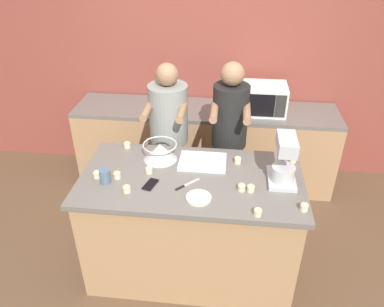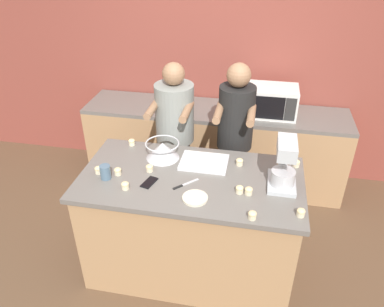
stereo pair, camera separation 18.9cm
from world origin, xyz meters
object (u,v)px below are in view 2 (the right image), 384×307
object	(u,v)px
knife	(184,185)
cupcake_10	(118,171)
mixing_bowl	(163,150)
microwave_oven	(271,101)
cupcake_7	(239,189)
cupcake_2	(281,166)
person_right	(234,146)
cupcake_3	(301,212)
cupcake_6	(240,162)
baking_tray	(204,162)
cupcake_4	(149,168)
stand_mixer	(284,166)
cupcake_9	(98,170)
person_left	(175,143)
cupcake_5	(125,185)
small_plate	(195,198)
cell_phone	(149,182)
cupcake_8	(252,215)
cupcake_11	(132,142)
cupcake_0	(296,163)
drinking_glass	(105,172)
cupcake_1	(249,191)

from	to	relation	value
knife	cupcake_10	size ratio (longest dim) A/B	2.92
mixing_bowl	microwave_oven	world-z (taller)	microwave_oven
cupcake_7	cupcake_2	bearing A→B (deg)	50.91
person_right	cupcake_7	distance (m)	0.82
cupcake_3	cupcake_6	size ratio (longest dim) A/B	1.00
baking_tray	cupcake_4	distance (m)	0.43
stand_mixer	cupcake_9	distance (m)	1.38
person_left	stand_mixer	distance (m)	1.18
cupcake_5	small_plate	bearing A→B (deg)	-2.40
cell_phone	knife	xyz separation A→B (m)	(0.26, 0.02, -0.00)
cupcake_8	cupcake_10	size ratio (longest dim) A/B	1.00
cupcake_6	cupcake_7	size ratio (longest dim) A/B	1.00
person_left	person_right	bearing A→B (deg)	-0.06
cupcake_2	cupcake_7	size ratio (longest dim) A/B	1.00
mixing_bowl	cupcake_3	size ratio (longest dim) A/B	4.74
person_left	cupcake_2	bearing A→B (deg)	-25.40
cupcake_5	cupcake_11	xyz separation A→B (m)	(-0.16, 0.61, 0.00)
microwave_oven	baking_tray	bearing A→B (deg)	-113.70
cupcake_8	microwave_oven	bearing A→B (deg)	87.00
cupcake_0	cupcake_2	xyz separation A→B (m)	(-0.12, -0.07, 0.00)
mixing_bowl	cupcake_11	distance (m)	0.35
cupcake_0	drinking_glass	bearing A→B (deg)	-162.74
cupcake_6	cupcake_11	world-z (taller)	same
cupcake_11	person_right	bearing A→B (deg)	19.53
cell_phone	drinking_glass	distance (m)	0.34
cupcake_0	cupcake_1	xyz separation A→B (m)	(-0.34, -0.43, 0.00)
small_plate	cupcake_1	xyz separation A→B (m)	(0.36, 0.13, 0.02)
person_left	knife	bearing A→B (deg)	-72.10
microwave_oven	cupcake_4	xyz separation A→B (m)	(-0.89, -1.32, -0.06)
person_right	cupcake_3	size ratio (longest dim) A/B	27.99
person_left	baking_tray	bearing A→B (deg)	-53.73
cupcake_3	cupcake_7	bearing A→B (deg)	157.32
microwave_oven	small_plate	size ratio (longest dim) A/B	2.87
knife	cupcake_5	xyz separation A→B (m)	(-0.40, -0.12, 0.03)
cupcake_3	cupcake_5	bearing A→B (deg)	177.08
person_right	cupcake_10	xyz separation A→B (m)	(-0.81, -0.75, 0.12)
microwave_oven	cupcake_0	xyz separation A→B (m)	(0.21, -1.04, -0.06)
cupcake_4	cupcake_7	size ratio (longest dim) A/B	1.00
baking_tray	cupcake_5	world-z (taller)	cupcake_5
small_plate	cupcake_1	size ratio (longest dim) A/B	3.09
baking_tray	cupcake_9	size ratio (longest dim) A/B	6.43
cupcake_9	person_left	bearing A→B (deg)	61.03
microwave_oven	cupcake_3	xyz separation A→B (m)	(0.22, -1.64, -0.06)
baking_tray	small_plate	distance (m)	0.46
drinking_glass	cupcake_4	xyz separation A→B (m)	(0.29, 0.15, -0.03)
cupcake_2	cupcake_0	bearing A→B (deg)	29.84
mixing_bowl	cupcake_10	size ratio (longest dim) A/B	4.74
knife	cupcake_11	world-z (taller)	cupcake_11
knife	microwave_oven	bearing A→B (deg)	67.67
drinking_glass	cupcake_8	bearing A→B (deg)	-12.60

